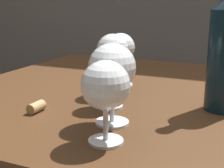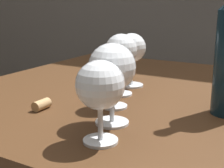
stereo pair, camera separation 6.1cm
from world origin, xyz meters
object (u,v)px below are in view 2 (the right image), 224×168
object	(u,v)px
wine_glass_chardonnay	(100,87)
wine_glass_white	(132,49)
wine_glass_port	(112,69)
wine_glass_amber	(121,52)
wine_glass_cabernet	(115,68)
cork	(42,105)

from	to	relation	value
wine_glass_chardonnay	wine_glass_white	bearing A→B (deg)	108.72
wine_glass_chardonnay	wine_glass_port	bearing A→B (deg)	106.94
wine_glass_amber	wine_glass_chardonnay	bearing A→B (deg)	-68.57
wine_glass_cabernet	wine_glass_amber	bearing A→B (deg)	110.24
wine_glass_cabernet	wine_glass_amber	world-z (taller)	wine_glass_amber
wine_glass_white	wine_glass_cabernet	bearing A→B (deg)	-74.53
wine_glass_port	wine_glass_white	world-z (taller)	wine_glass_port
wine_glass_white	wine_glass_chardonnay	bearing A→B (deg)	-71.28
wine_glass_chardonnay	wine_glass_amber	xyz separation A→B (m)	(-0.10, 0.27, 0.01)
wine_glass_port	cork	xyz separation A→B (m)	(-0.17, -0.00, -0.10)
wine_glass_cabernet	cork	size ratio (longest dim) A/B	3.10
wine_glass_cabernet	wine_glass_chardonnay	bearing A→B (deg)	-67.92
cork	wine_glass_amber	bearing A→B (deg)	62.92
wine_glass_chardonnay	wine_glass_amber	size ratio (longest dim) A/B	0.91
wine_glass_amber	wine_glass_white	size ratio (longest dim) A/B	1.05
wine_glass_chardonnay	wine_glass_cabernet	distance (m)	0.19
wine_glass_port	cork	distance (m)	0.20
wine_glass_chardonnay	wine_glass_amber	distance (m)	0.29
wine_glass_chardonnay	wine_glass_cabernet	world-z (taller)	wine_glass_chardonnay
wine_glass_amber	cork	xyz separation A→B (m)	(-0.10, -0.19, -0.10)
wine_glass_amber	wine_glass_white	world-z (taller)	wine_glass_amber
wine_glass_chardonnay	wine_glass_port	size ratio (longest dim) A/B	0.90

